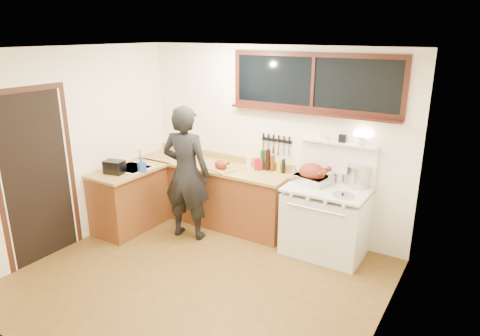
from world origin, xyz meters
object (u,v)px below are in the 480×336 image
Objects in this scene: man at (186,173)px; cutting_board at (221,166)px; vintage_stove at (326,219)px; roast_turkey at (312,175)px.

man is 4.05× the size of cutting_board.
roast_turkey is (-0.24, 0.06, 0.53)m from vintage_stove.
vintage_stove is 0.86× the size of man.
roast_turkey is at bearing 7.52° from cutting_board.
man is at bearing -158.21° from roast_turkey.
vintage_stove is at bearing 17.22° from man.
man reaches higher than cutting_board.
cutting_board is at bearing 59.79° from man.
roast_turkey is at bearing 21.79° from man.
man is 0.53m from cutting_board.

